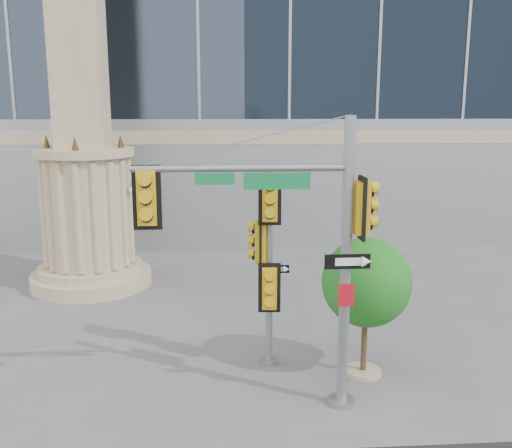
{
  "coord_description": "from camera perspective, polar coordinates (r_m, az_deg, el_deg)",
  "views": [
    {
      "loc": [
        -1.27,
        -11.85,
        6.53
      ],
      "look_at": [
        -0.32,
        2.0,
        3.67
      ],
      "focal_mm": 40.0,
      "sensor_mm": 36.0,
      "label": 1
    }
  ],
  "objects": [
    {
      "name": "monument",
      "position": [
        21.41,
        -16.89,
        8.41
      ],
      "size": [
        4.4,
        4.4,
        16.6
      ],
      "color": "tan",
      "rests_on": "ground"
    },
    {
      "name": "ground",
      "position": [
        13.59,
        2.0,
        -17.1
      ],
      "size": [
        120.0,
        120.0,
        0.0
      ],
      "primitive_type": "plane",
      "color": "#545456",
      "rests_on": "ground"
    },
    {
      "name": "secondary_signal_pole",
      "position": [
        14.11,
        1.13,
        -2.98
      ],
      "size": [
        0.87,
        0.69,
        5.06
      ],
      "rotation": [
        0.0,
        0.0,
        -0.07
      ],
      "color": "slate",
      "rests_on": "ground"
    },
    {
      "name": "main_signal_pole",
      "position": [
        11.94,
        3.69,
        -0.89
      ],
      "size": [
        4.95,
        0.59,
        6.37
      ],
      "rotation": [
        0.0,
        0.0,
        -0.0
      ],
      "color": "slate",
      "rests_on": "ground"
    },
    {
      "name": "street_tree",
      "position": [
        14.15,
        11.12,
        -6.08
      ],
      "size": [
        2.22,
        2.17,
        3.46
      ],
      "color": "tan",
      "rests_on": "ground"
    }
  ]
}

